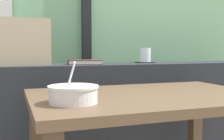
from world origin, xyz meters
TOP-DOWN VIEW (x-y plane):
  - dark_console_ledge at (0.00, 0.55)m, footprint 2.80×0.31m
  - breakfast_table at (-0.03, -0.03)m, footprint 0.99×0.66m
  - coaster_square at (0.25, 0.59)m, footprint 0.10×0.10m
  - juice_glass at (0.25, 0.59)m, footprint 0.07×0.07m
  - closed_book at (-0.17, 0.54)m, footprint 0.23×0.18m
  - throw_pillow at (-0.53, 0.55)m, footprint 0.33×0.16m
  - soup_bowl at (-0.38, -0.13)m, footprint 0.18×0.18m
  - fork_utensil at (-0.24, 0.18)m, footprint 0.08×0.16m

SIDE VIEW (x-z plane):
  - dark_console_ledge at x=0.00m, z-range 0.00..0.78m
  - breakfast_table at x=-0.03m, z-range 0.23..0.91m
  - fork_utensil at x=-0.24m, z-range 0.68..0.69m
  - soup_bowl at x=-0.38m, z-range 0.64..0.79m
  - coaster_square at x=0.25m, z-range 0.78..0.79m
  - closed_book at x=-0.17m, z-range 0.78..0.81m
  - juice_glass at x=0.25m, z-range 0.78..0.88m
  - throw_pillow at x=-0.53m, z-range 0.78..1.04m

